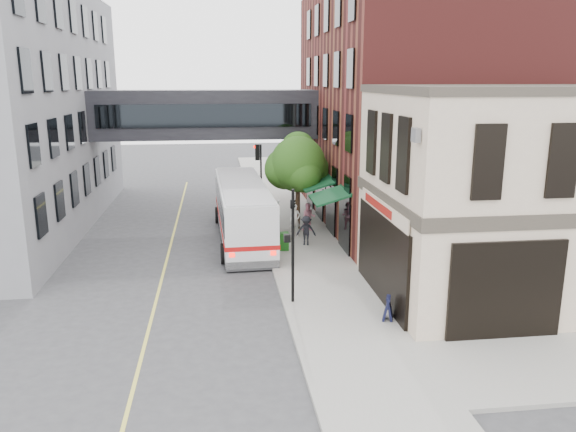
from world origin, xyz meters
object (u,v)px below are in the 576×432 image
object	(u,v)px
pedestrian_c	(306,230)
sandwich_board	(388,308)
pedestrian_a	(295,220)
newspaper_box	(284,241)
pedestrian_b	(309,217)
bus	(242,208)

from	to	relation	value
pedestrian_c	sandwich_board	size ratio (longest dim) A/B	1.77
pedestrian_a	newspaper_box	world-z (taller)	pedestrian_a
pedestrian_b	pedestrian_c	world-z (taller)	pedestrian_b
pedestrian_b	sandwich_board	distance (m)	12.58
newspaper_box	sandwich_board	xyz separation A→B (m)	(2.71, -8.99, -0.02)
bus	pedestrian_c	world-z (taller)	bus
pedestrian_c	pedestrian_b	bearing A→B (deg)	89.43
pedestrian_a	pedestrian_c	xyz separation A→B (m)	(0.36, -1.69, -0.14)
sandwich_board	pedestrian_c	bearing A→B (deg)	118.51
pedestrian_a	sandwich_board	distance (m)	11.59
newspaper_box	sandwich_board	world-z (taller)	newspaper_box
pedestrian_a	newspaper_box	size ratio (longest dim) A/B	2.00
bus	newspaper_box	xyz separation A→B (m)	(1.97, -2.87, -1.12)
bus	pedestrian_a	size ratio (longest dim) A/B	6.28
sandwich_board	bus	bearing A→B (deg)	131.56
pedestrian_c	sandwich_board	bearing A→B (deg)	-70.17
pedestrian_b	newspaper_box	xyz separation A→B (m)	(-1.85, -3.55, -0.35)
bus	sandwich_board	world-z (taller)	bus
pedestrian_a	pedestrian_c	size ratio (longest dim) A/B	1.17
bus	newspaper_box	world-z (taller)	bus
pedestrian_c	sandwich_board	distance (m)	9.86
bus	newspaper_box	size ratio (longest dim) A/B	12.58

